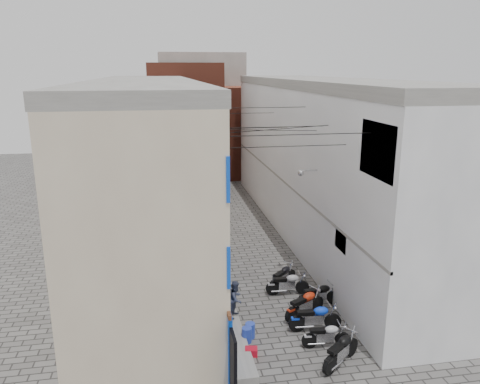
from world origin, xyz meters
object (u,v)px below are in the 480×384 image
motorcycle_g (283,275)px  water_jug_far (250,330)px  motorcycle_b (326,334)px  water_jug_near (247,335)px  motorcycle_a (341,349)px  motorcycle_e (319,294)px  motorcycle_c (315,316)px  motorcycle_d (305,303)px  red_crate (251,352)px  person_a (222,275)px  person_b (236,299)px  motorcycle_f (288,283)px

motorcycle_g → water_jug_far: 4.49m
motorcycle_b → water_jug_near: (-2.69, 0.80, -0.22)m
motorcycle_a → motorcycle_e: 4.00m
motorcycle_c → motorcycle_e: size_ratio=1.07×
water_jug_near → motorcycle_c: bearing=6.8°
water_jug_far → motorcycle_g: bearing=59.3°
motorcycle_d → red_crate: motorcycle_d is taller
motorcycle_e → water_jug_near: size_ratio=3.33×
motorcycle_e → motorcycle_d: bearing=-52.5°
motorcycle_c → motorcycle_d: size_ratio=0.98×
motorcycle_d → water_jug_near: (-2.60, -1.35, -0.31)m
motorcycle_e → water_jug_far: bearing=-64.8°
person_a → motorcycle_a: bearing=-148.1°
motorcycle_c → person_a: (-3.11, 2.92, 0.59)m
motorcycle_e → motorcycle_g: bearing=-158.0°
motorcycle_c → person_b: bearing=-108.9°
motorcycle_c → person_b: size_ratio=1.39×
motorcycle_f → water_jug_far: motorcycle_f is taller
motorcycle_a → person_b: person_b is taller
motorcycle_f → person_a: 2.96m
motorcycle_g → motorcycle_a: bearing=-37.0°
motorcycle_e → water_jug_near: (-3.45, -2.11, -0.26)m
motorcycle_f → motorcycle_g: motorcycle_f is taller
motorcycle_b → water_jug_far: bearing=-106.9°
person_b → person_a: bearing=43.0°
motorcycle_d → red_crate: 3.41m
person_a → water_jug_near: size_ratio=3.27×
motorcycle_d → water_jug_near: 2.94m
motorcycle_g → person_b: size_ratio=1.28×
motorcycle_d → motorcycle_a: bearing=-24.7°
motorcycle_a → motorcycle_g: (-0.36, 5.96, -0.05)m
motorcycle_a → motorcycle_f: size_ratio=1.05×
motorcycle_b → motorcycle_c: motorcycle_c is taller
motorcycle_e → motorcycle_g: size_ratio=1.02×
motorcycle_f → water_jug_far: (-2.27, -3.03, -0.27)m
motorcycle_b → person_a: person_a is taller
water_jug_near → motorcycle_b: bearing=-16.5°
water_jug_near → red_crate: (0.00, -0.81, -0.15)m
person_a → red_crate: person_a is taller
motorcycle_a → motorcycle_g: size_ratio=1.09×
motorcycle_a → motorcycle_c: motorcycle_a is taller
motorcycle_e → person_b: 3.68m
motorcycle_d → motorcycle_g: size_ratio=1.12×
person_a → motorcycle_d: bearing=-122.7°
motorcycle_c → motorcycle_f: motorcycle_c is taller
motorcycle_b → water_jug_near: 2.82m
water_jug_near → person_b: bearing=95.8°
red_crate → motorcycle_e: bearing=40.3°
motorcycle_e → motorcycle_b: bearing=-18.8°
motorcycle_c → motorcycle_g: motorcycle_c is taller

